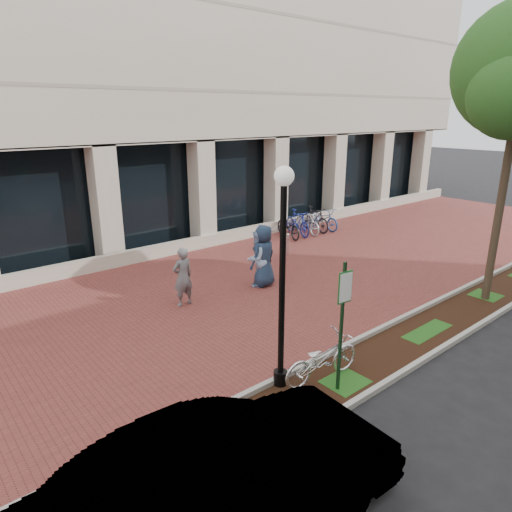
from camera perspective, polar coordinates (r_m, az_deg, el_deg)
ground at (r=14.14m, az=-2.21°, el=-4.21°), size 120.00×120.00×0.00m
brick_plaza at (r=14.14m, az=-2.21°, el=-4.19°), size 40.00×9.00×0.01m
planting_strip at (r=10.87m, az=15.42°, el=-11.94°), size 40.00×1.50×0.01m
curb_plaza_side at (r=11.22m, az=12.28°, el=-10.38°), size 40.00×0.12×0.12m
curb_street_side at (r=10.51m, az=18.86°, el=-13.03°), size 40.00×0.12×0.12m
parking_sign at (r=8.72m, az=10.79°, el=-6.94°), size 0.34×0.07×2.66m
lamppost at (r=8.47m, az=3.32°, el=-1.65°), size 0.36×0.36×4.36m
locked_bicycle at (r=9.54m, az=8.26°, el=-12.58°), size 1.91×0.86×0.97m
pedestrian_left at (r=12.89m, az=-9.14°, el=-2.59°), size 0.64×0.44×1.70m
pedestrian_mid at (r=14.17m, az=0.18°, el=-0.30°), size 1.00×0.86×1.79m
pedestrian_right at (r=14.14m, az=0.95°, el=0.03°), size 1.04×0.76×1.96m
bollard at (r=17.39m, az=3.96°, el=1.50°), size 0.12×0.12×0.86m
bike_rack_cluster at (r=20.67m, az=6.29°, el=4.30°), size 3.19×2.06×1.14m
sedan_near_curb at (r=6.31m, az=-3.97°, el=-27.01°), size 5.07×2.02×1.64m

